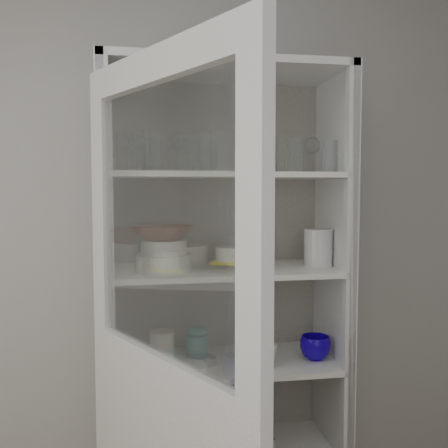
# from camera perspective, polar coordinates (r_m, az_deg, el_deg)

# --- Properties ---
(wall_back) EXTENTS (3.60, 0.02, 2.60)m
(wall_back) POSITION_cam_1_polar(r_m,az_deg,el_deg) (2.32, -5.78, -3.27)
(wall_back) COLOR #A5A39F
(wall_back) RESTS_ON ground
(pantry_cabinet) EXTENTS (1.00, 0.45, 2.10)m
(pantry_cabinet) POSITION_cam_1_polar(r_m,az_deg,el_deg) (2.26, -0.26, -12.79)
(pantry_cabinet) COLOR #B3B3B1
(pantry_cabinet) RESTS_ON floor
(cupboard_door) EXTENTS (0.47, 0.81, 2.00)m
(cupboard_door) POSITION_cam_1_polar(r_m,az_deg,el_deg) (1.63, -6.89, -22.34)
(cupboard_door) COLOR #B3B3B1
(cupboard_door) RESTS_ON floor
(tumbler_0) EXTENTS (0.08, 0.08, 0.14)m
(tumbler_0) POSITION_cam_1_polar(r_m,az_deg,el_deg) (1.94, -7.72, 8.07)
(tumbler_0) COLOR silver
(tumbler_0) RESTS_ON shelf_glass
(tumbler_1) EXTENTS (0.09, 0.09, 0.15)m
(tumbler_1) POSITION_cam_1_polar(r_m,az_deg,el_deg) (1.98, -4.44, 8.10)
(tumbler_1) COLOR silver
(tumbler_1) RESTS_ON shelf_glass
(tumbler_2) EXTENTS (0.10, 0.10, 0.15)m
(tumbler_2) POSITION_cam_1_polar(r_m,az_deg,el_deg) (1.95, -1.85, 8.16)
(tumbler_2) COLOR silver
(tumbler_2) RESTS_ON shelf_glass
(tumbler_3) EXTENTS (0.10, 0.10, 0.16)m
(tumbler_3) POSITION_cam_1_polar(r_m,az_deg,el_deg) (2.00, 4.12, 8.16)
(tumbler_3) COLOR silver
(tumbler_3) RESTS_ON shelf_glass
(tumbler_4) EXTENTS (0.07, 0.07, 0.14)m
(tumbler_4) POSITION_cam_1_polar(r_m,az_deg,el_deg) (2.03, 8.09, 7.87)
(tumbler_4) COLOR silver
(tumbler_4) RESTS_ON shelf_glass
(tumbler_5) EXTENTS (0.07, 0.07, 0.14)m
(tumbler_5) POSITION_cam_1_polar(r_m,az_deg,el_deg) (1.98, 5.21, 7.91)
(tumbler_5) COLOR silver
(tumbler_5) RESTS_ON shelf_glass
(tumbler_6) EXTENTS (0.08, 0.08, 0.13)m
(tumbler_6) POSITION_cam_1_polar(r_m,az_deg,el_deg) (2.07, 12.01, 7.56)
(tumbler_6) COLOR silver
(tumbler_6) RESTS_ON shelf_glass
(tumbler_7) EXTENTS (0.08, 0.08, 0.14)m
(tumbler_7) POSITION_cam_1_polar(r_m,az_deg,el_deg) (2.05, -8.15, 7.76)
(tumbler_7) COLOR silver
(tumbler_7) RESTS_ON shelf_glass
(tumbler_8) EXTENTS (0.08, 0.08, 0.13)m
(tumbler_8) POSITION_cam_1_polar(r_m,az_deg,el_deg) (2.10, -9.15, 7.54)
(tumbler_8) COLOR silver
(tumbler_8) RESTS_ON shelf_glass
(tumbler_9) EXTENTS (0.07, 0.07, 0.14)m
(tumbler_9) POSITION_cam_1_polar(r_m,az_deg,el_deg) (2.08, -2.06, 7.73)
(tumbler_9) COLOR silver
(tumbler_9) RESTS_ON shelf_glass
(goblet_0) EXTENTS (0.08, 0.08, 0.18)m
(goblet_0) POSITION_cam_1_polar(r_m,az_deg,el_deg) (2.15, -10.00, 8.20)
(goblet_0) COLOR silver
(goblet_0) RESTS_ON shelf_glass
(goblet_1) EXTENTS (0.07, 0.07, 0.17)m
(goblet_1) POSITION_cam_1_polar(r_m,az_deg,el_deg) (2.18, -4.93, 7.97)
(goblet_1) COLOR silver
(goblet_1) RESTS_ON shelf_glass
(goblet_2) EXTENTS (0.08, 0.08, 0.18)m
(goblet_2) POSITION_cam_1_polar(r_m,az_deg,el_deg) (2.22, 3.32, 8.02)
(goblet_2) COLOR silver
(goblet_2) RESTS_ON shelf_glass
(goblet_3) EXTENTS (0.08, 0.08, 0.18)m
(goblet_3) POSITION_cam_1_polar(r_m,az_deg,el_deg) (2.29, 9.94, 7.93)
(goblet_3) COLOR silver
(goblet_3) RESTS_ON shelf_glass
(plate_stack_front) EXTENTS (0.23, 0.23, 0.07)m
(plate_stack_front) POSITION_cam_1_polar(r_m,az_deg,el_deg) (2.04, -6.89, -4.41)
(plate_stack_front) COLOR silver
(plate_stack_front) RESTS_ON shelf_plates
(plate_stack_back) EXTENTS (0.22, 0.22, 0.08)m
(plate_stack_back) POSITION_cam_1_polar(r_m,az_deg,el_deg) (2.24, -4.64, -3.44)
(plate_stack_back) COLOR silver
(plate_stack_back) RESTS_ON shelf_plates
(cream_bowl) EXTENTS (0.21, 0.21, 0.06)m
(cream_bowl) POSITION_cam_1_polar(r_m,az_deg,el_deg) (2.03, -6.91, -2.63)
(cream_bowl) COLOR silver
(cream_bowl) RESTS_ON plate_stack_front
(terracotta_bowl) EXTENTS (0.31, 0.31, 0.06)m
(terracotta_bowl) POSITION_cam_1_polar(r_m,az_deg,el_deg) (2.02, -6.92, -1.00)
(terracotta_bowl) COLOR brown
(terracotta_bowl) RESTS_ON cream_bowl
(glass_platter) EXTENTS (0.43, 0.43, 0.02)m
(glass_platter) POSITION_cam_1_polar(r_m,az_deg,el_deg) (2.13, 0.82, -4.71)
(glass_platter) COLOR silver
(glass_platter) RESTS_ON shelf_plates
(yellow_trivet) EXTENTS (0.19, 0.19, 0.01)m
(yellow_trivet) POSITION_cam_1_polar(r_m,az_deg,el_deg) (2.13, 0.82, -4.32)
(yellow_trivet) COLOR yellow
(yellow_trivet) RESTS_ON glass_platter
(white_ramekin) EXTENTS (0.17, 0.17, 0.06)m
(white_ramekin) POSITION_cam_1_polar(r_m,az_deg,el_deg) (2.12, 0.83, -3.40)
(white_ramekin) COLOR silver
(white_ramekin) RESTS_ON yellow_trivet
(grey_bowl_stack) EXTENTS (0.12, 0.12, 0.16)m
(grey_bowl_stack) POSITION_cam_1_polar(r_m,az_deg,el_deg) (2.20, 10.72, -2.66)
(grey_bowl_stack) COLOR #BCBCBC
(grey_bowl_stack) RESTS_ON shelf_plates
(mug_blue) EXTENTS (0.17, 0.17, 0.10)m
(mug_blue) POSITION_cam_1_polar(r_m,az_deg,el_deg) (2.24, 10.39, -13.73)
(mug_blue) COLOR #0B0895
(mug_blue) RESTS_ON shelf_mugs
(mug_teal) EXTENTS (0.13, 0.13, 0.10)m
(mug_teal) POSITION_cam_1_polar(r_m,az_deg,el_deg) (2.25, 2.56, -13.69)
(mug_teal) COLOR #1B6B7A
(mug_teal) RESTS_ON shelf_mugs
(mug_white) EXTENTS (0.13, 0.13, 0.10)m
(mug_white) POSITION_cam_1_polar(r_m,az_deg,el_deg) (2.12, 4.66, -14.84)
(mug_white) COLOR silver
(mug_white) RESTS_ON shelf_mugs
(teal_jar) EXTENTS (0.09, 0.09, 0.11)m
(teal_jar) POSITION_cam_1_polar(r_m,az_deg,el_deg) (2.25, -3.11, -13.48)
(teal_jar) COLOR #1B6B7A
(teal_jar) RESTS_ON shelf_mugs
(measuring_cups) EXTENTS (0.10, 0.10, 0.04)m
(measuring_cups) POSITION_cam_1_polar(r_m,az_deg,el_deg) (2.16, -2.71, -15.31)
(measuring_cups) COLOR #A2A5B6
(measuring_cups) RESTS_ON shelf_mugs
(white_canister) EXTENTS (0.11, 0.11, 0.13)m
(white_canister) POSITION_cam_1_polar(r_m,az_deg,el_deg) (2.21, -7.11, -13.65)
(white_canister) COLOR silver
(white_canister) RESTS_ON shelf_mugs
(cream_dish) EXTENTS (0.24, 0.24, 0.07)m
(cream_dish) POSITION_cam_1_polar(r_m,az_deg,el_deg) (2.33, -0.79, -24.13)
(cream_dish) COLOR silver
(cream_dish) RESTS_ON shelf_bot
(tin_box) EXTENTS (0.22, 0.17, 0.06)m
(tin_box) POSITION_cam_1_polar(r_m,az_deg,el_deg) (2.38, 2.88, -23.67)
(tin_box) COLOR #989898
(tin_box) RESTS_ON shelf_bot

